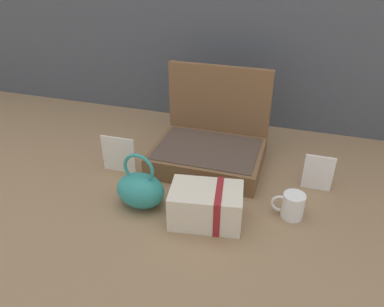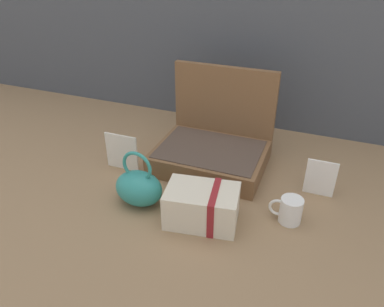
{
  "view_description": "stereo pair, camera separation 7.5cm",
  "coord_description": "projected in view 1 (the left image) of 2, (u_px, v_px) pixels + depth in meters",
  "views": [
    {
      "loc": [
        0.32,
        -1.01,
        0.75
      ],
      "look_at": [
        0.01,
        -0.02,
        0.14
      ],
      "focal_mm": 34.04,
      "sensor_mm": 36.0,
      "label": 1
    },
    {
      "loc": [
        0.39,
        -0.99,
        0.75
      ],
      "look_at": [
        0.01,
        -0.02,
        0.14
      ],
      "focal_mm": 34.04,
      "sensor_mm": 36.0,
      "label": 2
    }
  ],
  "objects": [
    {
      "name": "coffee_mug",
      "position": [
        292.0,
        206.0,
        1.12
      ],
      "size": [
        0.1,
        0.07,
        0.08
      ],
      "color": "white",
      "rests_on": "ground_plane"
    },
    {
      "name": "open_suitcase",
      "position": [
        210.0,
        144.0,
        1.39
      ],
      "size": [
        0.4,
        0.32,
        0.35
      ],
      "color": "brown",
      "rests_on": "ground_plane"
    },
    {
      "name": "cream_toiletry_bag",
      "position": [
        207.0,
        205.0,
        1.1
      ],
      "size": [
        0.23,
        0.17,
        0.12
      ],
      "color": "beige",
      "rests_on": "ground_plane"
    },
    {
      "name": "info_card_left",
      "position": [
        118.0,
        155.0,
        1.33
      ],
      "size": [
        0.13,
        0.01,
        0.14
      ],
      "primitive_type": "cube",
      "rotation": [
        0.0,
        0.0,
        0.01
      ],
      "color": "silver",
      "rests_on": "ground_plane"
    },
    {
      "name": "poster_card_right",
      "position": [
        318.0,
        173.0,
        1.23
      ],
      "size": [
        0.1,
        0.01,
        0.13
      ],
      "primitive_type": "cube",
      "rotation": [
        0.0,
        0.0,
        0.01
      ],
      "color": "white",
      "rests_on": "ground_plane"
    },
    {
      "name": "ground_plane",
      "position": [
        190.0,
        183.0,
        1.3
      ],
      "size": [
        6.0,
        6.0,
        0.0
      ],
      "primitive_type": "plane",
      "color": "#8C6D4C"
    },
    {
      "name": "teal_pouch_handbag",
      "position": [
        140.0,
        189.0,
        1.16
      ],
      "size": [
        0.17,
        0.13,
        0.19
      ],
      "color": "teal",
      "rests_on": "ground_plane"
    }
  ]
}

